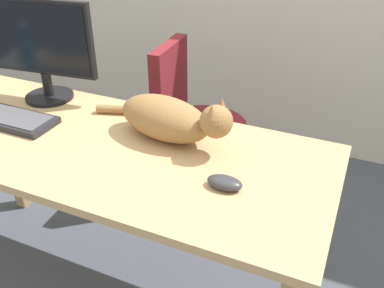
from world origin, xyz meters
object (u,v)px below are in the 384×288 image
Objects in this scene: cat at (170,118)px; computer_mouse at (225,183)px; office_chair at (195,140)px; keyboard at (3,117)px; monitor at (40,47)px.

cat is 0.35m from computer_mouse.
computer_mouse is at bearing -60.97° from office_chair.
keyboard is at bearing -168.31° from cat.
monitor is at bearing 171.30° from cat.
monitor is at bearing 162.06° from computer_mouse.
monitor reaches higher than office_chair.
computer_mouse is (0.90, -0.29, -0.21)m from monitor.
monitor is 4.36× the size of computer_mouse.
cat reaches higher than office_chair.
keyboard is 4.00× the size of computer_mouse.
office_chair is 1.84× the size of monitor.
computer_mouse is (0.28, -0.20, -0.06)m from cat.
keyboard is 0.73× the size of cat.
cat is at bearing 11.69° from keyboard.
keyboard is (-0.03, -0.23, -0.21)m from monitor.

